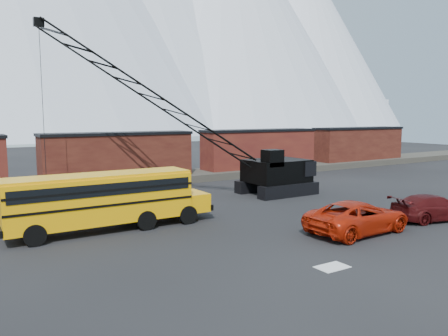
{
  "coord_description": "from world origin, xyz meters",
  "views": [
    {
      "loc": [
        -12.82,
        -16.66,
        6.37
      ],
      "look_at": [
        2.02,
        7.07,
        3.0
      ],
      "focal_mm": 35.0,
      "sensor_mm": 36.0,
      "label": 1
    }
  ],
  "objects_px": {
    "school_bus": "(107,198)",
    "maroon_suv": "(433,208)",
    "crawler_crane": "(157,100)",
    "red_pickup": "(358,217)"
  },
  "relations": [
    {
      "from": "maroon_suv",
      "to": "crawler_crane",
      "type": "distance_m",
      "value": 20.38
    },
    {
      "from": "school_bus",
      "to": "maroon_suv",
      "type": "height_order",
      "value": "school_bus"
    },
    {
      "from": "school_bus",
      "to": "maroon_suv",
      "type": "relative_size",
      "value": 2.15
    },
    {
      "from": "maroon_suv",
      "to": "crawler_crane",
      "type": "relative_size",
      "value": 0.27
    },
    {
      "from": "school_bus",
      "to": "red_pickup",
      "type": "xyz_separation_m",
      "value": [
        11.46,
        -7.79,
        -0.92
      ]
    },
    {
      "from": "red_pickup",
      "to": "maroon_suv",
      "type": "distance_m",
      "value": 6.16
    },
    {
      "from": "crawler_crane",
      "to": "maroon_suv",
      "type": "bearing_deg",
      "value": -53.8
    },
    {
      "from": "red_pickup",
      "to": "crawler_crane",
      "type": "bearing_deg",
      "value": 17.41
    },
    {
      "from": "maroon_suv",
      "to": "crawler_crane",
      "type": "bearing_deg",
      "value": 49.62
    },
    {
      "from": "school_bus",
      "to": "crawler_crane",
      "type": "xyz_separation_m",
      "value": [
        6.25,
        7.24,
        5.75
      ]
    }
  ]
}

